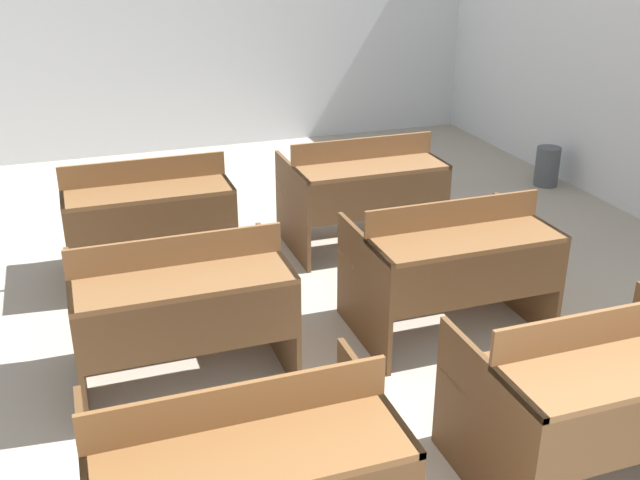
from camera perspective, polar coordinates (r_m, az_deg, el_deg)
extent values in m
cube|color=silver|center=(8.30, -10.46, 16.60)|extent=(6.61, 0.06, 2.90)
cube|color=#52361D|center=(3.18, 4.15, -16.41)|extent=(0.03, 0.81, 0.70)
cube|color=brown|center=(2.68, -5.14, -16.11)|extent=(1.13, 0.38, 0.03)
cube|color=brown|center=(2.76, -6.17, -12.27)|extent=(1.13, 0.02, 0.16)
cube|color=brown|center=(3.19, -7.16, -14.27)|extent=(1.13, 0.28, 0.03)
cube|color=brown|center=(3.39, 12.23, -14.01)|extent=(0.03, 0.81, 0.70)
cube|color=brown|center=(3.37, 22.75, -8.92)|extent=(1.13, 0.38, 0.03)
cube|color=brown|center=(3.43, 21.07, -6.11)|extent=(1.13, 0.02, 0.16)
cube|color=brown|center=(3.79, 17.58, -8.58)|extent=(1.13, 0.28, 0.03)
cube|color=brown|center=(3.94, 17.08, -12.08)|extent=(1.07, 0.04, 0.04)
cube|color=brown|center=(4.17, -18.03, -7.03)|extent=(0.03, 0.81, 0.70)
cube|color=brown|center=(4.29, -3.23, -4.91)|extent=(0.03, 0.81, 0.70)
cube|color=brown|center=(3.85, -10.35, -3.14)|extent=(1.13, 0.38, 0.03)
cube|color=brown|center=(3.78, -9.71, -6.65)|extent=(1.07, 0.02, 0.31)
cube|color=brown|center=(3.98, -10.89, -0.79)|extent=(1.13, 0.02, 0.16)
cube|color=brown|center=(4.38, -11.16, -3.33)|extent=(1.13, 0.28, 0.03)
cube|color=brown|center=(4.51, -10.88, -6.54)|extent=(1.07, 0.04, 0.04)
cube|color=brown|center=(4.44, 3.32, -3.84)|extent=(0.03, 0.81, 0.70)
cube|color=brown|center=(4.93, 15.24, -1.79)|extent=(0.03, 0.81, 0.70)
cube|color=brown|center=(4.36, 11.19, 0.02)|extent=(1.13, 0.38, 0.03)
cube|color=brown|center=(4.29, 12.19, -3.00)|extent=(1.07, 0.02, 0.31)
cube|color=brown|center=(4.47, 10.14, 2.03)|extent=(1.13, 0.02, 0.16)
cube|color=brown|center=(4.83, 8.22, -0.50)|extent=(1.13, 0.28, 0.03)
cube|color=brown|center=(4.95, 8.04, -3.49)|extent=(1.07, 0.04, 0.04)
cube|color=brown|center=(5.45, -18.65, 0.24)|extent=(0.03, 0.81, 0.70)
cube|color=brown|center=(5.55, -7.30, 1.72)|extent=(0.03, 0.81, 0.70)
cube|color=brown|center=(5.16, -12.96, 3.58)|extent=(1.13, 0.38, 0.03)
cube|color=brown|center=(5.05, -12.53, 1.09)|extent=(1.07, 0.02, 0.31)
cube|color=brown|center=(5.30, -13.30, 5.18)|extent=(1.13, 0.02, 0.16)
cube|color=brown|center=(5.68, -13.35, 2.81)|extent=(1.13, 0.28, 0.03)
cube|color=brown|center=(5.78, -13.09, 0.19)|extent=(1.07, 0.04, 0.04)
cube|color=brown|center=(5.66, -2.12, 2.35)|extent=(0.03, 0.81, 0.70)
cube|color=brown|center=(6.05, 7.91, 3.56)|extent=(0.03, 0.81, 0.70)
cube|color=brown|center=(5.54, 3.95, 5.50)|extent=(1.13, 0.38, 0.03)
cube|color=brown|center=(5.44, 4.64, 3.22)|extent=(1.07, 0.02, 0.31)
cube|color=brown|center=(5.67, 3.27, 6.97)|extent=(1.13, 0.02, 0.16)
cube|color=brown|center=(6.03, 2.15, 4.64)|extent=(1.13, 0.28, 0.03)
cube|color=brown|center=(6.13, 2.11, 2.14)|extent=(1.07, 0.04, 0.04)
cylinder|color=#474C51|center=(7.51, 16.92, 5.39)|extent=(0.23, 0.23, 0.38)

